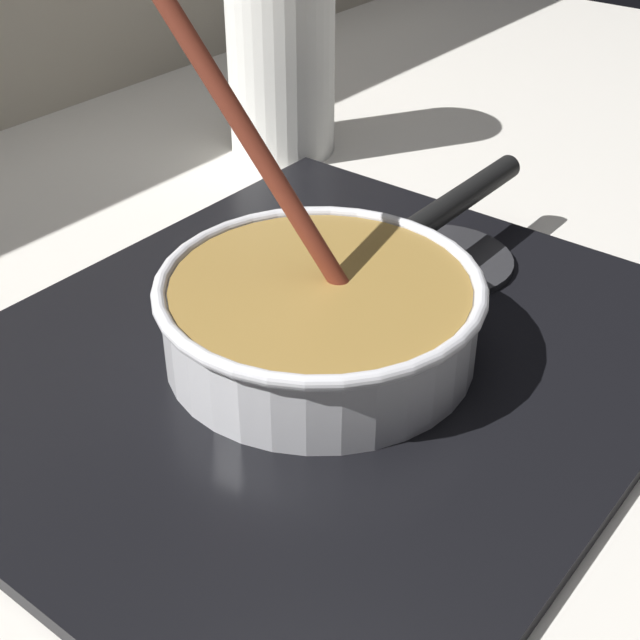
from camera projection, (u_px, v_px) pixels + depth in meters
ground at (496, 539)px, 0.57m from camera, size 2.40×1.60×0.04m
hob_plate at (320, 359)px, 0.69m from camera, size 0.56×0.48×0.01m
burner_ring at (320, 349)px, 0.68m from camera, size 0.17×0.17×0.01m
spare_burner at (442, 260)px, 0.80m from camera, size 0.13×0.13×0.01m
cooking_pan at (322, 312)px, 0.67m from camera, size 0.41×0.24×0.27m
paper_towel_roll at (281, 44)px, 0.97m from camera, size 0.12×0.12×0.24m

